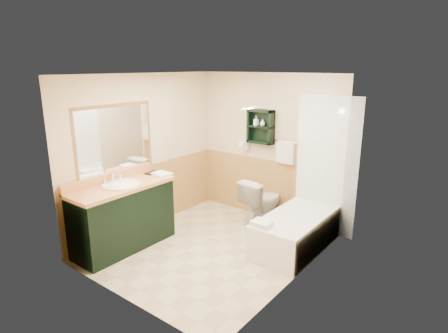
# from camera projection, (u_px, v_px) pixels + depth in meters

# --- Properties ---
(floor) EXTENTS (3.00, 3.00, 0.00)m
(floor) POSITION_uv_depth(u_px,v_px,m) (211.00, 248.00, 5.31)
(floor) COLOR #C3B68E
(floor) RESTS_ON ground
(back_wall) EXTENTS (2.60, 0.04, 2.40)m
(back_wall) POSITION_uv_depth(u_px,v_px,m) (269.00, 147.00, 6.16)
(back_wall) COLOR beige
(back_wall) RESTS_ON ground
(left_wall) EXTENTS (0.04, 3.00, 2.40)m
(left_wall) POSITION_uv_depth(u_px,v_px,m) (144.00, 153.00, 5.77)
(left_wall) COLOR beige
(left_wall) RESTS_ON ground
(right_wall) EXTENTS (0.04, 3.00, 2.40)m
(right_wall) POSITION_uv_depth(u_px,v_px,m) (300.00, 185.00, 4.22)
(right_wall) COLOR beige
(right_wall) RESTS_ON ground
(ceiling) EXTENTS (2.60, 3.00, 0.04)m
(ceiling) POSITION_uv_depth(u_px,v_px,m) (209.00, 73.00, 4.67)
(ceiling) COLOR white
(ceiling) RESTS_ON back_wall
(wainscot_left) EXTENTS (2.98, 2.98, 1.00)m
(wainscot_left) POSITION_uv_depth(u_px,v_px,m) (148.00, 196.00, 5.93)
(wainscot_left) COLOR tan
(wainscot_left) RESTS_ON left_wall
(wainscot_back) EXTENTS (2.58, 2.58, 1.00)m
(wainscot_back) POSITION_uv_depth(u_px,v_px,m) (266.00, 188.00, 6.31)
(wainscot_back) COLOR tan
(wainscot_back) RESTS_ON back_wall
(mirror_frame) EXTENTS (1.30, 1.30, 1.00)m
(mirror_frame) POSITION_uv_depth(u_px,v_px,m) (115.00, 140.00, 5.24)
(mirror_frame) COLOR olive
(mirror_frame) RESTS_ON left_wall
(mirror_glass) EXTENTS (1.20, 1.20, 0.90)m
(mirror_glass) POSITION_uv_depth(u_px,v_px,m) (115.00, 140.00, 5.24)
(mirror_glass) COLOR white
(mirror_glass) RESTS_ON left_wall
(tile_right) EXTENTS (1.50, 1.50, 2.10)m
(tile_right) POSITION_uv_depth(u_px,v_px,m) (323.00, 181.00, 4.85)
(tile_right) COLOR white
(tile_right) RESTS_ON right_wall
(tile_back) EXTENTS (0.95, 0.95, 2.10)m
(tile_back) POSITION_uv_depth(u_px,v_px,m) (326.00, 167.00, 5.56)
(tile_back) COLOR white
(tile_back) RESTS_ON back_wall
(tile_accent) EXTENTS (1.50, 1.50, 0.10)m
(tile_accent) POSITION_uv_depth(u_px,v_px,m) (327.00, 116.00, 4.64)
(tile_accent) COLOR #144631
(tile_accent) RESTS_ON right_wall
(wall_shelf) EXTENTS (0.45, 0.15, 0.55)m
(wall_shelf) POSITION_uv_depth(u_px,v_px,m) (261.00, 127.00, 6.04)
(wall_shelf) COLOR black
(wall_shelf) RESTS_ON back_wall
(hair_dryer) EXTENTS (0.10, 0.24, 0.18)m
(hair_dryer) POSITION_uv_depth(u_px,v_px,m) (246.00, 145.00, 6.32)
(hair_dryer) COLOR white
(hair_dryer) RESTS_ON back_wall
(towel_bar) EXTENTS (0.40, 0.06, 0.40)m
(towel_bar) POSITION_uv_depth(u_px,v_px,m) (286.00, 142.00, 5.86)
(towel_bar) COLOR white
(towel_bar) RESTS_ON back_wall
(curtain_rod) EXTENTS (0.03, 1.60, 0.03)m
(curtain_rod) POSITION_uv_depth(u_px,v_px,m) (275.00, 104.00, 5.05)
(curtain_rod) COLOR silver
(curtain_rod) RESTS_ON back_wall
(shower_curtain) EXTENTS (1.05, 1.05, 1.70)m
(shower_curtain) POSITION_uv_depth(u_px,v_px,m) (279.00, 162.00, 5.40)
(shower_curtain) COLOR beige
(shower_curtain) RESTS_ON curtain_rod
(vanity) EXTENTS (0.59, 1.47, 0.93)m
(vanity) POSITION_uv_depth(u_px,v_px,m) (124.00, 217.00, 5.23)
(vanity) COLOR black
(vanity) RESTS_ON ground
(bathtub) EXTENTS (0.72, 1.50, 0.48)m
(bathtub) POSITION_uv_depth(u_px,v_px,m) (296.00, 231.00, 5.30)
(bathtub) COLOR white
(bathtub) RESTS_ON ground
(toilet) EXTENTS (0.55, 0.82, 0.75)m
(toilet) POSITION_uv_depth(u_px,v_px,m) (262.00, 201.00, 6.06)
(toilet) COLOR white
(toilet) RESTS_ON ground
(counter_towel) EXTENTS (0.26, 0.21, 0.04)m
(counter_towel) POSITION_uv_depth(u_px,v_px,m) (162.00, 174.00, 5.54)
(counter_towel) COLOR white
(counter_towel) RESTS_ON vanity
(vanity_book) EXTENTS (0.16, 0.04, 0.21)m
(vanity_book) POSITION_uv_depth(u_px,v_px,m) (148.00, 166.00, 5.66)
(vanity_book) COLOR black
(vanity_book) RESTS_ON vanity
(tub_towel) EXTENTS (0.25, 0.21, 0.07)m
(tub_towel) POSITION_uv_depth(u_px,v_px,m) (262.00, 223.00, 4.87)
(tub_towel) COLOR white
(tub_towel) RESTS_ON bathtub
(soap_bottle_a) EXTENTS (0.09, 0.15, 0.07)m
(soap_bottle_a) POSITION_uv_depth(u_px,v_px,m) (256.00, 123.00, 6.07)
(soap_bottle_a) COLOR white
(soap_bottle_a) RESTS_ON wall_shelf
(soap_bottle_b) EXTENTS (0.11, 0.13, 0.08)m
(soap_bottle_b) POSITION_uv_depth(u_px,v_px,m) (263.00, 123.00, 5.99)
(soap_bottle_b) COLOR white
(soap_bottle_b) RESTS_ON wall_shelf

